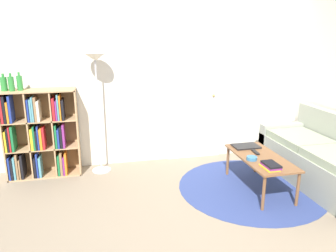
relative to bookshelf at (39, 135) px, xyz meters
name	(u,v)px	position (x,y,z in m)	size (l,w,h in m)	color
wall_back	(155,77)	(1.64, 0.21, 0.71)	(7.78, 0.11, 2.60)	silver
rug	(251,187)	(2.63, -1.03, -0.58)	(1.84, 1.84, 0.01)	navy
bookshelf	(39,135)	(0.00, 0.00, 0.00)	(0.95, 0.34, 1.19)	tan
floor_lamp	(96,74)	(0.79, -0.05, 0.80)	(0.30, 0.30, 1.65)	#B7B7BC
couch	(327,161)	(3.65, -1.10, -0.29)	(0.81, 1.89, 0.87)	gray
coffee_table	(260,160)	(2.71, -1.08, -0.19)	(0.50, 1.06, 0.43)	brown
laptop	(246,146)	(2.69, -0.70, -0.14)	(0.34, 0.24, 0.02)	black
bowl	(252,158)	(2.55, -1.15, -0.13)	(0.13, 0.13, 0.04)	teal
book_stack_on_table	(271,166)	(2.64, -1.43, -0.12)	(0.16, 0.23, 0.06)	gold
remote	(255,152)	(2.71, -0.94, -0.14)	(0.06, 0.18, 0.02)	black
bottle_left	(4,84)	(-0.36, 0.01, 0.70)	(0.08, 0.08, 0.22)	#2D8438
bottle_middle	(11,84)	(-0.26, -0.03, 0.70)	(0.07, 0.07, 0.23)	#2D8438
bottle_right	(20,83)	(-0.17, 0.01, 0.70)	(0.07, 0.07, 0.23)	#2D8438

